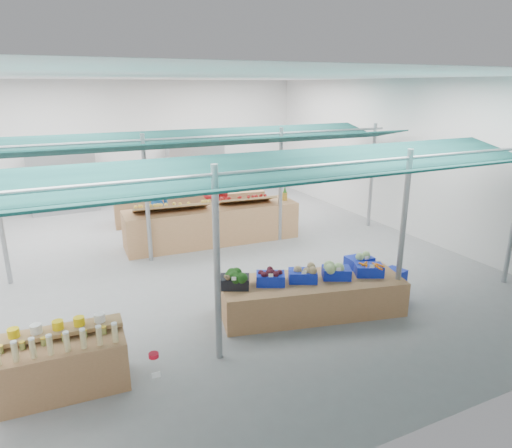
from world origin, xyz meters
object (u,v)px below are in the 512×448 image
object	(u,v)px
bottle_shelf	(64,363)
vendor_left	(157,205)
vendor_right	(218,198)
crate_stack	(391,286)
fruit_counter	(213,224)
veg_counter	(312,296)

from	to	relation	value
bottle_shelf	vendor_left	world-z (taller)	vendor_left
vendor_left	vendor_right	xyz separation A→B (m)	(1.80, 0.00, 0.00)
crate_stack	vendor_right	bearing A→B (deg)	102.47
fruit_counter	vendor_right	size ratio (longest dim) A/B	2.50
fruit_counter	crate_stack	bearing A→B (deg)	-65.17
bottle_shelf	veg_counter	bearing A→B (deg)	8.91
fruit_counter	vendor_left	size ratio (longest dim) A/B	2.50
crate_stack	bottle_shelf	bearing A→B (deg)	-178.41
veg_counter	fruit_counter	size ratio (longest dim) A/B	0.73
bottle_shelf	crate_stack	distance (m)	5.88
bottle_shelf	vendor_left	bearing A→B (deg)	68.37
bottle_shelf	veg_counter	xyz separation A→B (m)	(4.23, 0.42, -0.08)
vendor_left	vendor_right	size ratio (longest dim) A/B	1.00
fruit_counter	vendor_left	xyz separation A→B (m)	(-1.20, 1.10, 0.42)
crate_stack	vendor_left	size ratio (longest dim) A/B	0.34
veg_counter	crate_stack	distance (m)	1.66
bottle_shelf	vendor_right	world-z (taller)	vendor_right
fruit_counter	vendor_right	xyz separation A→B (m)	(0.60, 1.10, 0.42)
vendor_left	crate_stack	bearing A→B (deg)	120.97
veg_counter	vendor_left	xyz separation A→B (m)	(-1.45, 5.59, 0.59)
bottle_shelf	veg_counter	world-z (taller)	bottle_shelf
bottle_shelf	veg_counter	size ratio (longest dim) A/B	0.50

